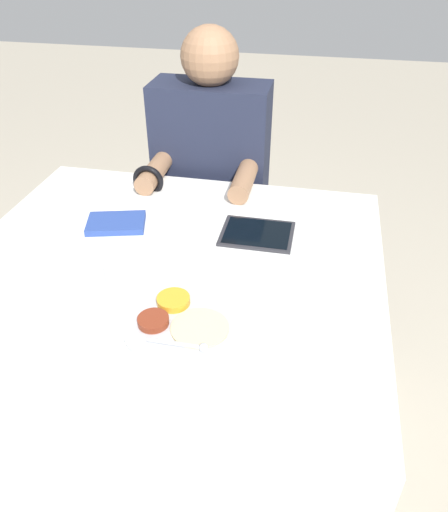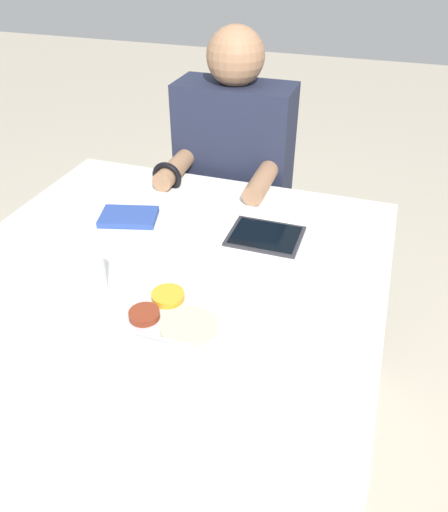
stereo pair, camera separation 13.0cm
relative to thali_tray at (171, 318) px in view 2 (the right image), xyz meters
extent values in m
plane|color=#B2A893|center=(-0.10, 0.23, -0.79)|extent=(12.00, 12.00, 0.00)
cube|color=silver|center=(-0.10, 0.23, -0.40)|extent=(1.17, 1.06, 0.78)
cylinder|color=#B7BABF|center=(0.00, 0.00, 0.00)|extent=(0.28, 0.28, 0.01)
cylinder|color=gold|center=(-0.03, 0.06, 0.01)|extent=(0.08, 0.08, 0.02)
cylinder|color=maroon|center=(-0.06, -0.02, 0.01)|extent=(0.07, 0.07, 0.02)
cylinder|color=beige|center=(0.05, -0.02, 0.00)|extent=(0.14, 0.14, 0.01)
cylinder|color=#B7BABF|center=(0.01, -0.08, 0.01)|extent=(0.13, 0.01, 0.01)
sphere|color=#B7BABF|center=(0.08, -0.08, 0.01)|extent=(0.02, 0.02, 0.02)
cube|color=silver|center=(-0.32, 0.39, 0.00)|extent=(0.20, 0.16, 0.01)
cube|color=#28428E|center=(-0.32, 0.39, 0.00)|extent=(0.20, 0.16, 0.02)
cube|color=#28282D|center=(0.12, 0.43, 0.00)|extent=(0.22, 0.17, 0.01)
cube|color=black|center=(0.12, 0.43, 0.00)|extent=(0.19, 0.15, 0.00)
cube|color=black|center=(-0.13, 0.92, -0.57)|extent=(0.39, 0.22, 0.44)
cube|color=#1E2338|center=(-0.13, 0.92, -0.03)|extent=(0.43, 0.20, 0.64)
sphere|color=#936B4C|center=(-0.13, 0.92, 0.38)|extent=(0.20, 0.20, 0.20)
cylinder|color=#936B4C|center=(-0.30, 0.72, 0.03)|extent=(0.07, 0.24, 0.07)
cylinder|color=#936B4C|center=(0.03, 0.72, 0.03)|extent=(0.07, 0.24, 0.07)
torus|color=black|center=(-0.30, 0.65, 0.03)|extent=(0.11, 0.02, 0.11)
cylinder|color=silver|center=(-0.24, 0.05, 0.04)|extent=(0.07, 0.07, 0.10)
camera|label=1|loc=(0.28, -0.84, 0.79)|focal=35.00mm
camera|label=2|loc=(0.40, -0.80, 0.79)|focal=35.00mm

